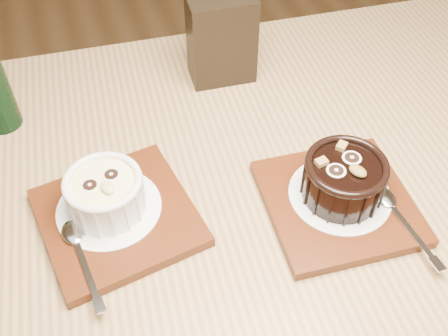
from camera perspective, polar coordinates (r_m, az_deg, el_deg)
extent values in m
cube|color=olive|center=(0.69, -0.10, -5.48)|extent=(1.25, 0.88, 0.04)
cylinder|color=olive|center=(1.36, 18.95, 1.52)|extent=(0.06, 0.06, 0.71)
cube|color=#53220D|center=(0.67, -11.48, -5.28)|extent=(0.21, 0.21, 0.01)
cylinder|color=white|center=(0.67, -12.39, -4.26)|extent=(0.13, 0.13, 0.00)
cylinder|color=white|center=(0.65, -12.74, -2.93)|extent=(0.09, 0.09, 0.05)
cylinder|color=#FFEF9B|center=(0.63, -13.07, -1.63)|extent=(0.08, 0.08, 0.00)
torus|color=white|center=(0.63, -13.12, -1.42)|extent=(0.09, 0.09, 0.01)
cylinder|color=black|center=(0.63, -14.40, -1.79)|extent=(0.02, 0.02, 0.00)
cylinder|color=black|center=(0.64, -12.18, -0.66)|extent=(0.02, 0.02, 0.00)
ellipsoid|color=#DDC581|center=(0.62, -12.57, -2.06)|extent=(0.02, 0.02, 0.01)
cube|color=#53220D|center=(0.68, 12.28, -3.69)|extent=(0.19, 0.19, 0.01)
cylinder|color=white|center=(0.68, 12.48, -2.83)|extent=(0.13, 0.13, 0.00)
cylinder|color=black|center=(0.66, 12.85, -1.37)|extent=(0.10, 0.10, 0.05)
cylinder|color=black|center=(0.64, 13.21, 0.06)|extent=(0.08, 0.08, 0.00)
torus|color=black|center=(0.64, 13.26, 0.27)|extent=(0.10, 0.10, 0.01)
cylinder|color=black|center=(0.63, 12.13, -0.24)|extent=(0.02, 0.02, 0.00)
cylinder|color=black|center=(0.65, 13.76, 1.12)|extent=(0.02, 0.02, 0.00)
ellipsoid|color=brown|center=(0.64, 14.37, -0.31)|extent=(0.02, 0.03, 0.01)
cube|color=brown|center=(0.64, 10.56, 0.65)|extent=(0.02, 0.01, 0.01)
cube|color=brown|center=(0.66, 12.69, 2.35)|extent=(0.02, 0.02, 0.01)
cube|color=black|center=(0.83, -0.26, 13.85)|extent=(0.10, 0.07, 0.14)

